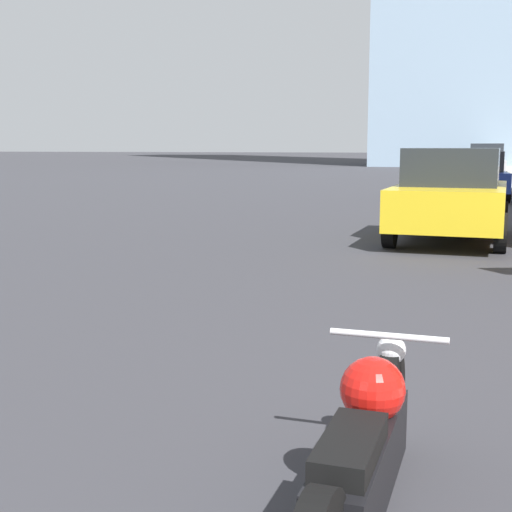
{
  "coord_description": "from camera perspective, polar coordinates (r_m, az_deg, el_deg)",
  "views": [
    {
      "loc": [
        3.23,
        1.53,
        1.71
      ],
      "look_at": [
        1.32,
        7.3,
        0.78
      ],
      "focal_mm": 50.0,
      "sensor_mm": 36.0,
      "label": 1
    }
  ],
  "objects": [
    {
      "name": "parked_car_green",
      "position": [
        46.67,
        18.04,
        7.17
      ],
      "size": [
        1.95,
        4.01,
        1.52
      ],
      "rotation": [
        0.0,
        0.0,
        0.06
      ],
      "color": "#1E6B33",
      "rests_on": "ground_plane"
    },
    {
      "name": "parked_car_blue",
      "position": [
        24.19,
        17.14,
        6.18
      ],
      "size": [
        2.18,
        4.11,
        1.56
      ],
      "rotation": [
        0.0,
        0.0,
        0.08
      ],
      "color": "#1E3899",
      "rests_on": "ground_plane"
    },
    {
      "name": "parked_car_yellow",
      "position": [
        13.43,
        15.33,
        4.73
      ],
      "size": [
        2.04,
        4.1,
        1.68
      ],
      "rotation": [
        0.0,
        0.0,
        -0.02
      ],
      "color": "gold",
      "rests_on": "ground_plane"
    },
    {
      "name": "motorcycle",
      "position": [
        3.28,
        8.57,
        -15.4
      ],
      "size": [
        0.62,
        2.27,
        0.75
      ],
      "rotation": [
        0.0,
        0.0,
        -0.01
      ],
      "color": "black",
      "rests_on": "ground_plane"
    },
    {
      "name": "parked_car_silver",
      "position": [
        34.99,
        17.93,
        7.0
      ],
      "size": [
        1.84,
        4.49,
        1.84
      ],
      "rotation": [
        0.0,
        0.0,
        0.01
      ],
      "color": "#BCBCC1",
      "rests_on": "ground_plane"
    },
    {
      "name": "parked_car_white",
      "position": [
        57.6,
        17.92,
        7.49
      ],
      "size": [
        1.79,
        4.14,
        1.67
      ],
      "rotation": [
        0.0,
        0.0,
        0.0
      ],
      "color": "silver",
      "rests_on": "ground_plane"
    }
  ]
}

